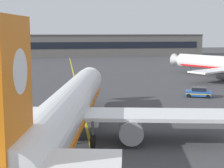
{
  "coord_description": "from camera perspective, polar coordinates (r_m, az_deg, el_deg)",
  "views": [
    {
      "loc": [
        -4.12,
        -23.91,
        10.83
      ],
      "look_at": [
        2.02,
        11.95,
        5.34
      ],
      "focal_mm": 55.99,
      "sensor_mm": 36.0,
      "label": 1
    }
  ],
  "objects": [
    {
      "name": "taxiway_centreline",
      "position": [
        55.14,
        -5.25,
        -2.77
      ],
      "size": [
        6.03,
        179.92,
        0.01
      ],
      "primitive_type": "cube",
      "rotation": [
        0.0,
        0.0,
        -0.03
      ],
      "color": "yellow",
      "rests_on": "ground"
    },
    {
      "name": "airliner_foreground",
      "position": [
        34.43,
        -7.22,
        -3.99
      ],
      "size": [
        32.29,
        41.16,
        11.65
      ],
      "color": "white",
      "rests_on": "ground"
    },
    {
      "name": "service_car_third",
      "position": [
        59.79,
        13.95,
        -1.35
      ],
      "size": [
        4.57,
        3.41,
        1.79
      ],
      "color": "#2351A8",
      "rests_on": "ground"
    },
    {
      "name": "safety_cone_by_nose_gear",
      "position": [
        50.18,
        -7.65,
        -3.65
      ],
      "size": [
        0.44,
        0.44,
        0.55
      ],
      "color": "orange",
      "rests_on": "ground"
    },
    {
      "name": "terminal_building",
      "position": [
        154.93,
        -10.49,
        6.2
      ],
      "size": [
        137.79,
        12.4,
        9.48
      ],
      "color": "slate",
      "rests_on": "ground"
    }
  ]
}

